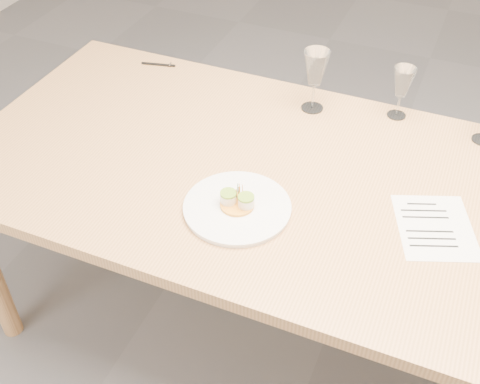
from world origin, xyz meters
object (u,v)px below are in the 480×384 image
at_px(dining_table, 345,208).
at_px(dinner_plate, 237,207).
at_px(ballpoint_pen, 159,64).
at_px(recipe_sheet, 435,227).
at_px(wine_glass_0, 316,69).
at_px(wine_glass_1, 403,83).

xyz_separation_m(dining_table, dinner_plate, (-0.26, -0.20, 0.08)).
relative_size(dining_table, ballpoint_pen, 18.50).
distance_m(dining_table, recipe_sheet, 0.27).
bearing_deg(ballpoint_pen, dining_table, -39.67).
relative_size(dining_table, wine_glass_0, 11.14).
bearing_deg(wine_glass_1, recipe_sheet, -67.12).
bearing_deg(wine_glass_0, dining_table, -58.60).
bearing_deg(dining_table, ballpoint_pen, 153.53).
distance_m(dining_table, dinner_plate, 0.34).
bearing_deg(ballpoint_pen, wine_glass_1, -12.29).
bearing_deg(dinner_plate, dining_table, 37.16).
height_order(recipe_sheet, wine_glass_0, wine_glass_0).
bearing_deg(ballpoint_pen, recipe_sheet, -36.53).
bearing_deg(recipe_sheet, wine_glass_1, 91.71).
bearing_deg(dining_table, wine_glass_1, 83.67).
relative_size(dinner_plate, wine_glass_0, 1.40).
height_order(dining_table, wine_glass_0, wine_glass_0).
height_order(dinner_plate, wine_glass_1, wine_glass_1).
relative_size(dinner_plate, ballpoint_pen, 2.32).
distance_m(dining_table, wine_glass_0, 0.49).
height_order(dinner_plate, recipe_sheet, dinner_plate).
bearing_deg(wine_glass_1, ballpoint_pen, -179.08).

